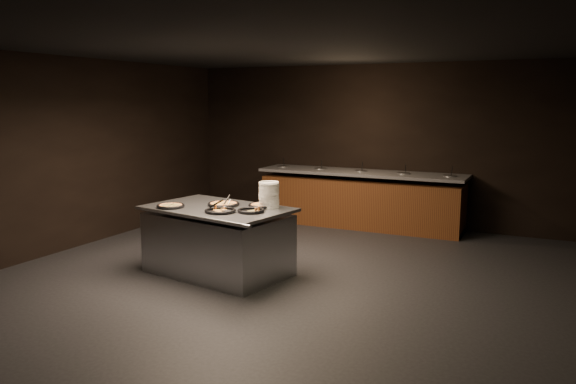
# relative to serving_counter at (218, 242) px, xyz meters

# --- Properties ---
(room) EXTENTS (7.02, 8.02, 2.92)m
(room) POSITION_rel_serving_counter_xyz_m (0.78, -0.10, 1.03)
(room) COLOR black
(room) RESTS_ON ground
(salad_bar) EXTENTS (3.70, 0.83, 1.18)m
(salad_bar) POSITION_rel_serving_counter_xyz_m (0.78, 3.46, 0.01)
(salad_bar) COLOR #593115
(salad_bar) RESTS_ON ground
(serving_counter) EXTENTS (2.02, 1.49, 0.88)m
(serving_counter) POSITION_rel_serving_counter_xyz_m (0.00, 0.00, 0.00)
(serving_counter) COLOR #A6A9AD
(serving_counter) RESTS_ON ground
(plate_stack) EXTENTS (0.26, 0.26, 0.33)m
(plate_stack) POSITION_rel_serving_counter_xyz_m (0.61, 0.28, 0.62)
(plate_stack) COLOR silver
(plate_stack) RESTS_ON serving_counter
(pan_veggie_whole) EXTENTS (0.36, 0.36, 0.04)m
(pan_veggie_whole) POSITION_rel_serving_counter_xyz_m (-0.54, -0.27, 0.48)
(pan_veggie_whole) COLOR black
(pan_veggie_whole) RESTS_ON serving_counter
(pan_cheese_whole) EXTENTS (0.42, 0.42, 0.04)m
(pan_cheese_whole) POSITION_rel_serving_counter_xyz_m (0.01, 0.14, 0.48)
(pan_cheese_whole) COLOR black
(pan_cheese_whole) RESTS_ON serving_counter
(pan_cheese_slices_a) EXTENTS (0.37, 0.37, 0.04)m
(pan_cheese_slices_a) POSITION_rel_serving_counter_xyz_m (0.51, 0.28, 0.48)
(pan_cheese_slices_a) COLOR black
(pan_cheese_slices_a) RESTS_ON serving_counter
(pan_cheese_slices_b) EXTENTS (0.39, 0.39, 0.04)m
(pan_cheese_slices_b) POSITION_rel_serving_counter_xyz_m (0.21, -0.26, 0.48)
(pan_cheese_slices_b) COLOR black
(pan_cheese_slices_b) RESTS_ON serving_counter
(pan_veggie_slices) EXTENTS (0.34, 0.34, 0.04)m
(pan_veggie_slices) POSITION_rel_serving_counter_xyz_m (0.55, -0.09, 0.48)
(pan_veggie_slices) COLOR black
(pan_veggie_slices) RESTS_ON serving_counter
(server_left) EXTENTS (0.10, 0.30, 0.14)m
(server_left) POSITION_rel_serving_counter_xyz_m (0.09, 0.12, 0.53)
(server_left) COLOR #A6A9AD
(server_left) RESTS_ON serving_counter
(server_right) EXTENTS (0.32, 0.10, 0.15)m
(server_right) POSITION_rel_serving_counter_xyz_m (0.19, -0.24, 0.53)
(server_right) COLOR #A6A9AD
(server_right) RESTS_ON serving_counter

